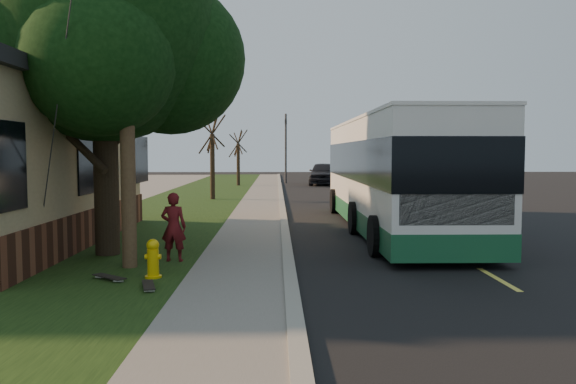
# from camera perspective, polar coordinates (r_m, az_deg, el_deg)

# --- Properties ---
(ground) EXTENTS (120.00, 120.00, 0.00)m
(ground) POSITION_cam_1_polar(r_m,az_deg,el_deg) (10.83, 0.22, -8.98)
(ground) COLOR black
(ground) RESTS_ON ground
(road) EXTENTS (8.00, 80.00, 0.01)m
(road) POSITION_cam_1_polar(r_m,az_deg,el_deg) (21.13, 10.45, -2.65)
(road) COLOR black
(road) RESTS_ON ground
(curb) EXTENTS (0.25, 80.00, 0.12)m
(curb) POSITION_cam_1_polar(r_m,az_deg,el_deg) (20.69, -0.47, -2.57)
(curb) COLOR gray
(curb) RESTS_ON ground
(sidewalk) EXTENTS (2.00, 80.00, 0.08)m
(sidewalk) POSITION_cam_1_polar(r_m,az_deg,el_deg) (20.70, -3.24, -2.63)
(sidewalk) COLOR slate
(sidewalk) RESTS_ON ground
(grass_verge) EXTENTS (5.00, 80.00, 0.07)m
(grass_verge) POSITION_cam_1_polar(r_m,az_deg,el_deg) (21.12, -12.79, -2.60)
(grass_verge) COLOR black
(grass_verge) RESTS_ON ground
(fire_hydrant) EXTENTS (0.32, 0.32, 0.74)m
(fire_hydrant) POSITION_cam_1_polar(r_m,az_deg,el_deg) (10.99, -13.55, -6.60)
(fire_hydrant) COLOR #DDB20B
(fire_hydrant) RESTS_ON grass_verge
(utility_pole) EXTENTS (2.86, 3.21, 9.07)m
(utility_pole) POSITION_cam_1_polar(r_m,az_deg,el_deg) (12.14, -16.22, 14.28)
(utility_pole) COLOR #473321
(utility_pole) RESTS_ON ground
(leafy_tree) EXTENTS (6.30, 6.00, 7.80)m
(leafy_tree) POSITION_cam_1_polar(r_m,az_deg,el_deg) (14.03, -17.99, 15.05)
(leafy_tree) COLOR black
(leafy_tree) RESTS_ON grass_verge
(bare_tree_near) EXTENTS (1.38, 1.21, 4.31)m
(bare_tree_near) POSITION_cam_1_polar(r_m,az_deg,el_deg) (28.73, -7.69, 3.42)
(bare_tree_near) COLOR black
(bare_tree_near) RESTS_ON grass_verge
(bare_tree_far) EXTENTS (1.38, 1.21, 4.03)m
(bare_tree_far) POSITION_cam_1_polar(r_m,az_deg,el_deg) (40.64, -5.08, 3.40)
(bare_tree_far) COLOR black
(bare_tree_far) RESTS_ON grass_verge
(traffic_signal) EXTENTS (0.18, 0.22, 5.50)m
(traffic_signal) POSITION_cam_1_polar(r_m,az_deg,el_deg) (44.56, -0.23, 4.97)
(traffic_signal) COLOR #2D2D30
(traffic_signal) RESTS_ON ground
(transit_bus) EXTENTS (2.96, 12.83, 3.47)m
(transit_bus) POSITION_cam_1_polar(r_m,az_deg,el_deg) (18.01, 10.56, 2.09)
(transit_bus) COLOR silver
(transit_bus) RESTS_ON ground
(skateboarder) EXTENTS (0.58, 0.40, 1.51)m
(skateboarder) POSITION_cam_1_polar(r_m,az_deg,el_deg) (12.47, -11.55, -3.49)
(skateboarder) COLOR #541014
(skateboarder) RESTS_ON grass_verge
(skateboard_main) EXTENTS (0.39, 0.79, 0.07)m
(skateboard_main) POSITION_cam_1_polar(r_m,az_deg,el_deg) (10.22, -13.99, -9.18)
(skateboard_main) COLOR black
(skateboard_main) RESTS_ON grass_verge
(skateboard_spare) EXTENTS (0.75, 0.64, 0.07)m
(skateboard_spare) POSITION_cam_1_polar(r_m,az_deg,el_deg) (11.06, -17.71, -8.24)
(skateboard_spare) COLOR black
(skateboard_spare) RESTS_ON grass_verge
(distant_car) EXTENTS (2.60, 5.26, 1.72)m
(distant_car) POSITION_cam_1_polar(r_m,az_deg,el_deg) (42.55, 3.58, 1.90)
(distant_car) COLOR black
(distant_car) RESTS_ON ground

